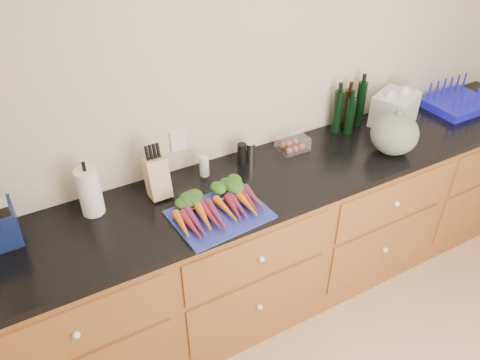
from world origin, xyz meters
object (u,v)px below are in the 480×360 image
paper_towel (90,192)px  tomato_box (293,143)px  squash (395,134)px  knife_block (157,177)px  dish_rack (457,101)px  carrots (216,205)px  cutting_board (220,214)px

paper_towel → tomato_box: (1.16, 0.01, -0.08)m
squash → knife_block: bearing=168.3°
knife_block → dish_rack: 2.11m
paper_towel → dish_rack: paper_towel is taller
carrots → paper_towel: paper_towel is taller
carrots → tomato_box: tomato_box is taller
cutting_board → squash: (1.12, 0.03, 0.11)m
cutting_board → carrots: bearing=90.0°
cutting_board → tomato_box: 0.73m
knife_block → tomato_box: knife_block is taller
cutting_board → squash: size_ratio=1.67×
carrots → knife_block: 0.33m
knife_block → carrots: bearing=-53.7°
paper_towel → tomato_box: bearing=0.5°
cutting_board → dish_rack: dish_rack is taller
paper_towel → dish_rack: size_ratio=0.57×
carrots → tomato_box: (0.64, 0.29, 0.00)m
carrots → squash: squash is taller
squash → knife_block: 1.34m
cutting_board → squash: bearing=1.5°
carrots → squash: (1.12, -0.01, 0.08)m
cutting_board → paper_towel: 0.62m
squash → tomato_box: size_ratio=1.60×
cutting_board → carrots: carrots is taller
dish_rack → tomato_box: bearing=176.0°
carrots → knife_block: (-0.19, 0.26, 0.07)m
knife_block → dish_rack: knife_block is taller
carrots → paper_towel: (-0.51, 0.28, 0.08)m
carrots → knife_block: bearing=126.3°
squash → paper_towel: size_ratio=1.11×
carrots → knife_block: size_ratio=2.03×
carrots → paper_towel: bearing=151.5°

